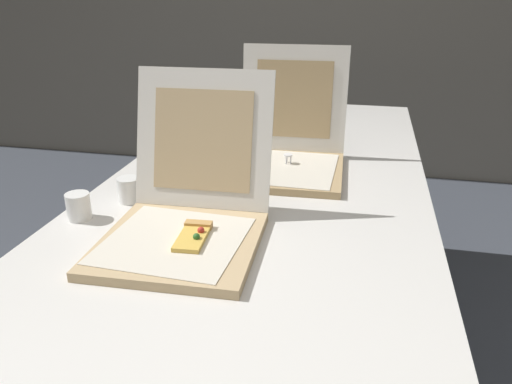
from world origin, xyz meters
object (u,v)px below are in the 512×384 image
(table, at_px, (262,201))
(cup_white_mid, at_px, (172,162))
(pizza_box_front, at_px, (185,218))
(cup_white_near_left, at_px, (78,206))
(pizza_box_middle, at_px, (287,153))
(cup_white_far, at_px, (221,136))
(cup_white_near_center, at_px, (129,190))

(table, bearing_deg, cup_white_mid, 167.26)
(pizza_box_front, xyz_separation_m, cup_white_mid, (-0.19, 0.41, -0.02))
(table, bearing_deg, cup_white_near_left, -143.77)
(pizza_box_middle, xyz_separation_m, cup_white_near_left, (-0.46, -0.48, -0.02))
(table, bearing_deg, cup_white_far, 121.72)
(cup_white_near_center, distance_m, cup_white_near_left, 0.15)
(cup_white_near_center, bearing_deg, cup_white_far, 79.22)
(table, bearing_deg, cup_white_near_center, -152.57)
(cup_white_far, bearing_deg, cup_white_near_left, -105.00)
(cup_white_mid, bearing_deg, cup_white_near_left, -106.24)
(pizza_box_front, relative_size, cup_white_near_center, 6.76)
(table, xyz_separation_m, cup_white_far, (-0.23, 0.37, 0.08))
(pizza_box_middle, xyz_separation_m, cup_white_mid, (-0.35, -0.10, -0.02))
(table, distance_m, pizza_box_front, 0.37)
(cup_white_mid, xyz_separation_m, cup_white_far, (0.07, 0.31, 0.00))
(table, xyz_separation_m, cup_white_mid, (-0.30, 0.07, 0.08))
(cup_white_mid, xyz_separation_m, cup_white_near_center, (-0.03, -0.24, 0.00))
(pizza_box_middle, distance_m, cup_white_mid, 0.37)
(pizza_box_middle, height_order, cup_white_near_left, pizza_box_middle)
(pizza_box_front, relative_size, pizza_box_middle, 1.11)
(pizza_box_middle, bearing_deg, cup_white_near_center, -139.88)
(pizza_box_front, distance_m, cup_white_far, 0.73)
(cup_white_mid, xyz_separation_m, cup_white_near_left, (-0.11, -0.37, 0.00))
(pizza_box_front, height_order, cup_white_near_left, pizza_box_front)
(pizza_box_front, xyz_separation_m, cup_white_near_center, (-0.22, 0.17, -0.02))
(pizza_box_middle, distance_m, cup_white_near_center, 0.52)
(pizza_box_middle, bearing_deg, pizza_box_front, -109.17)
(cup_white_mid, height_order, cup_white_near_center, same)
(pizza_box_front, distance_m, cup_white_near_left, 0.30)
(cup_white_near_left, height_order, cup_white_far, same)
(cup_white_far, bearing_deg, table, -58.28)
(pizza_box_front, distance_m, cup_white_mid, 0.46)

